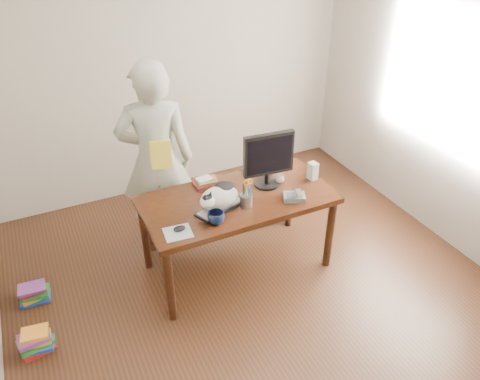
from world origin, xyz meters
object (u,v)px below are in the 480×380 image
object	(u,v)px
desk	(234,207)
book_pile_b	(34,293)
book_pile_a	(36,341)
phone	(295,197)
person	(156,161)
mouse	(179,228)
calculator	(269,165)
monitor	(268,157)
baseball	(280,179)
keyboard	(220,208)
book_stack	(206,182)
coffee_mug	(216,218)
cat	(219,197)
speaker	(313,171)
pen_cup	(246,199)

from	to	relation	value
desk	book_pile_b	bearing A→B (deg)	171.03
desk	book_pile_a	world-z (taller)	desk
phone	person	distance (m)	1.25
desk	book_pile_a	xyz separation A→B (m)	(-1.75, -0.28, -0.51)
mouse	book_pile_b	world-z (taller)	mouse
calculator	book_pile_b	size ratio (longest dim) A/B	1.02
monitor	baseball	bearing A→B (deg)	1.99
keyboard	calculator	size ratio (longest dim) A/B	1.69
baseball	book_stack	size ratio (longest dim) A/B	0.36
coffee_mug	book_pile_b	distance (m)	1.71
book_pile_b	cat	bearing A→B (deg)	-16.67
mouse	calculator	size ratio (longest dim) A/B	0.37
mouse	monitor	bearing A→B (deg)	22.51
cat	speaker	world-z (taller)	cat
book_stack	book_pile_a	distance (m)	1.80
book_stack	calculator	size ratio (longest dim) A/B	0.79
book_stack	monitor	bearing A→B (deg)	-25.73
baseball	cat	bearing A→B (deg)	-167.33
cat	phone	xyz separation A→B (m)	(0.63, -0.13, -0.09)
monitor	book_pile_a	xyz separation A→B (m)	(-2.06, -0.25, -0.94)
monitor	baseball	xyz separation A→B (m)	(0.12, -0.01, -0.24)
mouse	phone	world-z (taller)	phone
monitor	pen_cup	bearing A→B (deg)	-141.43
pen_cup	person	distance (m)	0.92
cat	pen_cup	bearing A→B (deg)	-34.05
desk	calculator	world-z (taller)	calculator
coffee_mug	book_pile_b	size ratio (longest dim) A/B	0.50
calculator	book_pile_b	distance (m)	2.31
pen_cup	person	world-z (taller)	person
cat	speaker	distance (m)	0.94
pen_cup	book_pile_b	bearing A→B (deg)	163.77
phone	speaker	size ratio (longest dim) A/B	1.35
mouse	phone	size ratio (longest dim) A/B	0.46
keyboard	book_pile_b	size ratio (longest dim) A/B	1.72
book_pile_a	book_pile_b	bearing A→B (deg)	86.87
speaker	monitor	bearing A→B (deg)	164.85
baseball	person	size ratio (longest dim) A/B	0.04
keyboard	book_pile_b	world-z (taller)	keyboard
desk	phone	distance (m)	0.55
book_stack	book_pile_a	bearing A→B (deg)	-162.64
coffee_mug	phone	xyz separation A→B (m)	(0.72, 0.02, -0.02)
mouse	phone	bearing A→B (deg)	5.04
coffee_mug	person	distance (m)	0.90
person	coffee_mug	bearing A→B (deg)	118.65
speaker	book_pile_a	xyz separation A→B (m)	(-2.48, -0.18, -0.74)
pen_cup	baseball	bearing A→B (deg)	24.65
desk	monitor	distance (m)	0.53
keyboard	monitor	world-z (taller)	monitor
calculator	book_pile_a	size ratio (longest dim) A/B	0.98
speaker	book_pile_a	size ratio (longest dim) A/B	0.59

